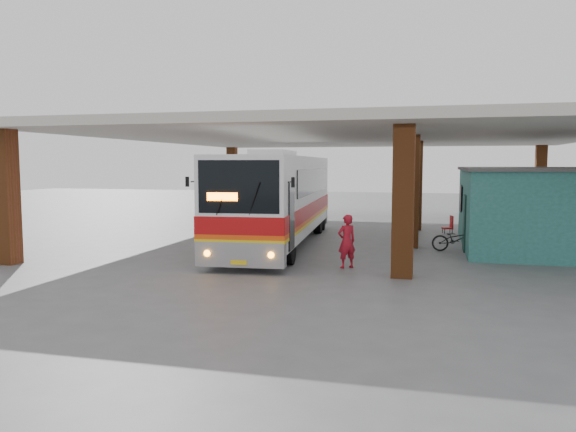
% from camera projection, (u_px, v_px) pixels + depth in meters
% --- Properties ---
extents(ground, '(90.00, 90.00, 0.00)m').
position_uv_depth(ground, '(320.00, 256.00, 19.75)').
color(ground, '#515154').
rests_on(ground, ground).
extents(brick_columns, '(20.10, 21.60, 4.35)m').
position_uv_depth(brick_columns, '(376.00, 189.00, 24.01)').
color(brick_columns, brown).
rests_on(brick_columns, ground).
extents(canopy_roof, '(21.00, 23.00, 0.30)m').
position_uv_depth(canopy_roof, '(359.00, 136.00, 25.48)').
color(canopy_roof, beige).
rests_on(canopy_roof, brick_columns).
extents(shop_building, '(5.20, 8.20, 3.11)m').
position_uv_depth(shop_building, '(531.00, 208.00, 21.59)').
color(shop_building, '#296660').
rests_on(shop_building, ground).
extents(coach_bus, '(3.79, 13.08, 3.76)m').
position_uv_depth(coach_bus, '(279.00, 198.00, 22.52)').
color(coach_bus, silver).
rests_on(coach_bus, ground).
extents(motorcycle, '(1.79, 0.64, 0.93)m').
position_uv_depth(motorcycle, '(457.00, 239.00, 20.73)').
color(motorcycle, black).
rests_on(motorcycle, ground).
extents(pedestrian, '(0.73, 0.69, 1.68)m').
position_uv_depth(pedestrian, '(347.00, 241.00, 17.45)').
color(pedestrian, '#B31627').
rests_on(pedestrian, ground).
extents(red_chair, '(0.54, 0.54, 0.83)m').
position_uv_depth(red_chair, '(450.00, 225.00, 26.24)').
color(red_chair, red).
rests_on(red_chair, ground).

